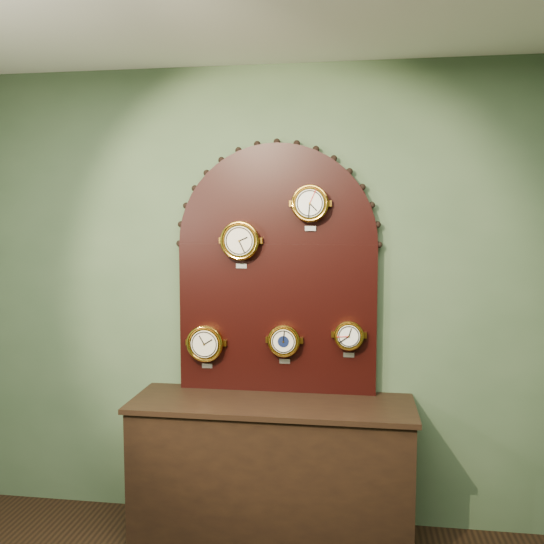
% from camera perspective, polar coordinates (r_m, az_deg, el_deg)
% --- Properties ---
extents(wall_back, '(4.00, 0.00, 4.00)m').
position_cam_1_polar(wall_back, '(3.60, 0.58, -2.49)').
color(wall_back, '#43593D').
rests_on(wall_back, ground).
extents(shop_counter, '(1.60, 0.50, 0.80)m').
position_cam_1_polar(shop_counter, '(3.62, -0.05, -18.99)').
color(shop_counter, black).
rests_on(shop_counter, ground_plane).
extents(display_board, '(1.26, 0.06, 1.53)m').
position_cam_1_polar(display_board, '(3.52, 0.47, 1.04)').
color(display_board, black).
rests_on(display_board, shop_counter).
extents(roman_clock, '(0.23, 0.08, 0.29)m').
position_cam_1_polar(roman_clock, '(3.49, -3.12, 3.07)').
color(roman_clock, gold).
rests_on(roman_clock, display_board).
extents(arabic_clock, '(0.22, 0.08, 0.27)m').
position_cam_1_polar(arabic_clock, '(3.43, 3.74, 6.68)').
color(arabic_clock, gold).
rests_on(arabic_clock, display_board).
extents(hygrometer, '(0.23, 0.08, 0.28)m').
position_cam_1_polar(hygrometer, '(3.61, -6.50, -6.91)').
color(hygrometer, gold).
rests_on(hygrometer, display_board).
extents(barometer, '(0.19, 0.08, 0.25)m').
position_cam_1_polar(barometer, '(3.52, 1.18, -6.70)').
color(barometer, gold).
rests_on(barometer, display_board).
extents(tide_clock, '(0.17, 0.08, 0.23)m').
position_cam_1_polar(tide_clock, '(3.48, 7.51, -6.14)').
color(tide_clock, gold).
rests_on(tide_clock, display_board).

